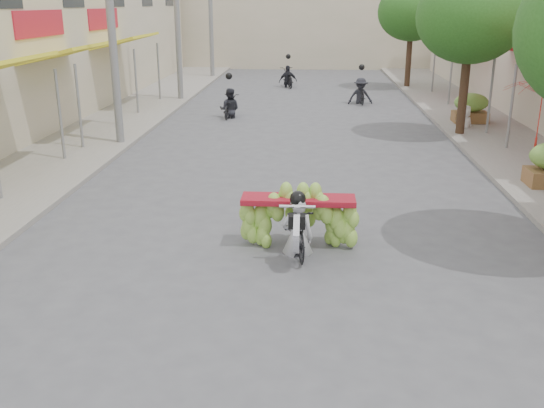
{
  "coord_description": "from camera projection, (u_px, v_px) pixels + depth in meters",
  "views": [
    {
      "loc": [
        0.51,
        -6.09,
        4.21
      ],
      "look_at": [
        -0.11,
        3.23,
        1.1
      ],
      "focal_mm": 40.0,
      "sensor_mm": 36.0,
      "label": 1
    }
  ],
  "objects": [
    {
      "name": "produce_crate_far",
      "position": [
        471.0,
        106.0,
        21.66
      ],
      "size": [
        1.2,
        0.88,
        1.16
      ],
      "color": "brown",
      "rests_on": "ground"
    },
    {
      "name": "ground",
      "position": [
        263.0,
        379.0,
        7.13
      ],
      "size": [
        120.0,
        120.0,
        0.0
      ],
      "primitive_type": "plane",
      "color": "#525257",
      "rests_on": "ground"
    },
    {
      "name": "sidewalk_left",
      "position": [
        102.0,
        124.0,
        21.75
      ],
      "size": [
        4.0,
        60.0,
        0.12
      ],
      "primitive_type": "cube",
      "color": "gray",
      "rests_on": "ground"
    },
    {
      "name": "utility_pole_mid",
      "position": [
        110.0,
        10.0,
        17.55
      ],
      "size": [
        0.6,
        0.24,
        8.0
      ],
      "color": "slate",
      "rests_on": "ground"
    },
    {
      "name": "far_building",
      "position": [
        306.0,
        14.0,
        42.0
      ],
      "size": [
        20.0,
        6.0,
        7.0
      ],
      "primitive_type": "cube",
      "color": "beige",
      "rests_on": "ground"
    },
    {
      "name": "bg_motorbike_c",
      "position": [
        288.0,
        72.0,
        31.57
      ],
      "size": [
        1.07,
        1.85,
        1.95
      ],
      "color": "black",
      "rests_on": "ground"
    },
    {
      "name": "bg_motorbike_b",
      "position": [
        361.0,
        84.0,
        26.31
      ],
      "size": [
        1.11,
        1.75,
        1.95
      ],
      "color": "black",
      "rests_on": "ground"
    },
    {
      "name": "sidewalk_right",
      "position": [
        500.0,
        130.0,
        20.87
      ],
      "size": [
        4.0,
        60.0,
        0.12
      ],
      "primitive_type": "cube",
      "color": "gray",
      "rests_on": "ground"
    },
    {
      "name": "utility_pole_far",
      "position": [
        177.0,
        7.0,
        26.08
      ],
      "size": [
        0.6,
        0.24,
        8.0
      ],
      "color": "slate",
      "rests_on": "ground"
    },
    {
      "name": "street_tree_far",
      "position": [
        412.0,
        12.0,
        30.21
      ],
      "size": [
        3.4,
        3.4,
        5.25
      ],
      "color": "#3A2719",
      "rests_on": "ground"
    },
    {
      "name": "pedestrian",
      "position": [
        466.0,
        105.0,
        20.73
      ],
      "size": [
        0.88,
        0.73,
        1.54
      ],
      "rotation": [
        0.0,
        0.0,
        3.56
      ],
      "color": "white",
      "rests_on": "ground"
    },
    {
      "name": "street_tree_mid",
      "position": [
        471.0,
        17.0,
        18.85
      ],
      "size": [
        3.4,
        3.4,
        5.25
      ],
      "color": "#3A2719",
      "rests_on": "ground"
    },
    {
      "name": "banana_motorbike",
      "position": [
        298.0,
        215.0,
        10.65
      ],
      "size": [
        2.2,
        1.79,
        1.94
      ],
      "color": "black",
      "rests_on": "ground"
    },
    {
      "name": "bg_motorbike_a",
      "position": [
        229.0,
        98.0,
        23.15
      ],
      "size": [
        0.83,
        1.54,
        1.95
      ],
      "color": "black",
      "rests_on": "ground"
    },
    {
      "name": "utility_pole_back",
      "position": [
        210.0,
        6.0,
        34.6
      ],
      "size": [
        0.6,
        0.24,
        8.0
      ],
      "color": "slate",
      "rests_on": "ground"
    }
  ]
}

